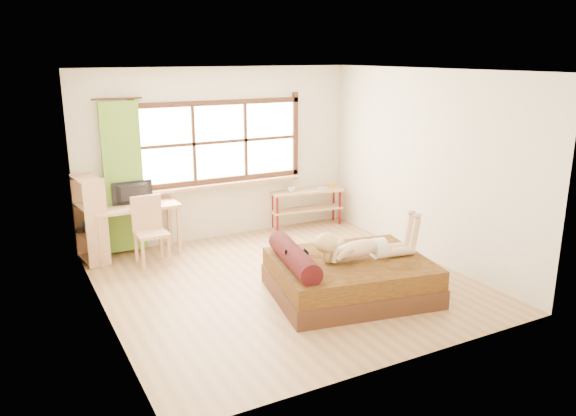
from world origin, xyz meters
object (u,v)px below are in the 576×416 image
woman (364,237)px  desk (136,212)px  kitten (295,258)px  pipe_shelf (307,200)px  chair (149,226)px  bookshelf (91,220)px  bed (347,276)px

woman → desk: woman is taller
kitten → pipe_shelf: size_ratio=0.22×
woman → chair: (-2.03, 2.33, -0.21)m
woman → pipe_shelf: size_ratio=1.01×
kitten → bookshelf: bearing=136.9°
kitten → desk: (-1.25, 2.54, 0.09)m
kitten → pipe_shelf: (1.70, 2.66, -0.11)m
desk → woman: bearing=-53.1°
bed → chair: (-1.83, 2.27, 0.28)m
woman → desk: size_ratio=1.06×
pipe_shelf → woman: bearing=-99.9°
kitten → bookshelf: size_ratio=0.22×
woman → bookshelf: (-2.75, 2.71, -0.11)m
bookshelf → desk: bearing=-10.8°
bed → woman: bearing=-6.1°
bookshelf → bed: bearing=-55.3°
bookshelf → kitten: bearing=-62.9°
bed → desk: bearing=136.8°
chair → pipe_shelf: bearing=8.2°
woman → pipe_shelf: (0.83, 2.81, -0.28)m
woman → desk: bearing=138.9°
bed → chair: bearing=139.4°
kitten → pipe_shelf: pipe_shelf is taller
bookshelf → chair: bearing=-36.8°
chair → bed: bearing=-52.5°
pipe_shelf → chair: bearing=-163.9°
bed → pipe_shelf: pipe_shelf is taller
kitten → bookshelf: bookshelf is taller
bed → chair: chair is taller
pipe_shelf → bookshelf: 3.58m
kitten → chair: 2.47m
desk → pipe_shelf: desk is taller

